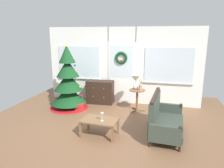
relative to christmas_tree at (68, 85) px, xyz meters
The scene contains 11 objects.
ground_plane 2.02m from the christmas_tree, 36.14° to the right, with size 6.76×6.76×0.00m, color brown.
back_wall_with_door 1.87m from the christmas_tree, 32.94° to the left, with size 5.20×0.19×2.55m.
christmas_tree is the anchor object (origin of this frame).
dresser_cabinet 1.14m from the christmas_tree, 39.58° to the left, with size 0.92×0.47×0.78m.
settee_sofa 3.16m from the christmas_tree, 20.97° to the right, with size 0.81×1.57×0.96m.
side_table 2.18m from the christmas_tree, ahead, with size 0.50×0.48×0.67m.
table_lamp 2.12m from the christmas_tree, ahead, with size 0.28×0.28×0.44m.
flower_vase 2.26m from the christmas_tree, ahead, with size 0.11×0.10×0.35m.
coffee_table 2.23m from the christmas_tree, 46.02° to the right, with size 0.87×0.57×0.39m.
wine_glass 2.30m from the christmas_tree, 45.55° to the right, with size 0.08×0.08×0.20m.
gift_box 0.80m from the christmas_tree, 23.75° to the right, with size 0.22×0.20×0.22m, color red.
Camera 1 is at (1.37, -4.70, 2.29)m, focal length 33.15 mm.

